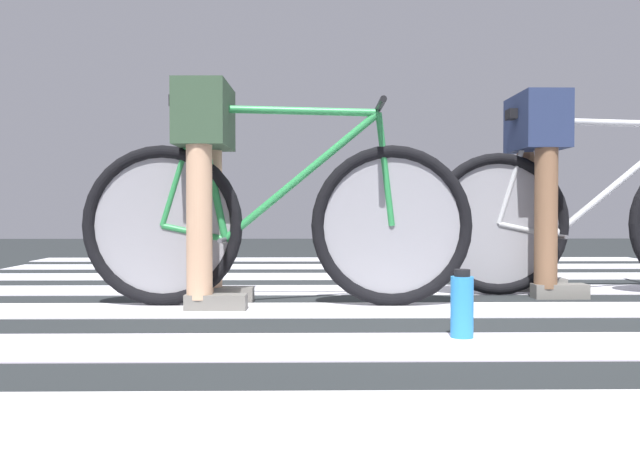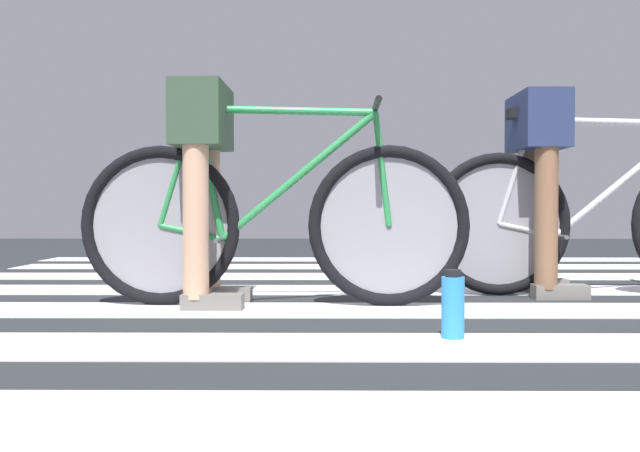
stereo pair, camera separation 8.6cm
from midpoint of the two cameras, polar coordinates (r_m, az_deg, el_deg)
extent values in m
cube|color=#222628|center=(3.37, 5.27, -6.15)|extent=(18.00, 14.00, 0.02)
cube|color=silver|center=(1.48, 14.21, -15.42)|extent=(5.20, 0.44, 0.00)
cube|color=silver|center=(2.20, 9.57, -9.84)|extent=(5.20, 0.44, 0.00)
cube|color=silver|center=(2.94, 3.10, -6.99)|extent=(5.20, 0.44, 0.00)
cube|color=silver|center=(3.67, 2.65, -5.33)|extent=(5.20, 0.44, 0.00)
cube|color=silver|center=(4.43, 4.95, -4.19)|extent=(5.20, 0.44, 0.00)
cube|color=silver|center=(5.19, 4.14, -3.39)|extent=(5.20, 0.44, 0.00)
cube|color=silver|center=(5.94, 2.71, -2.79)|extent=(5.20, 0.44, 0.00)
torus|color=black|center=(3.13, -12.37, 0.02)|extent=(0.72, 0.07, 0.72)
torus|color=black|center=(3.05, 6.55, 0.01)|extent=(0.72, 0.07, 0.72)
cylinder|color=gray|center=(3.13, -12.37, 0.02)|extent=(0.61, 0.02, 0.61)
cylinder|color=gray|center=(3.05, 6.55, 0.01)|extent=(0.61, 0.02, 0.61)
cylinder|color=#2B8846|center=(3.08, -2.11, 9.55)|extent=(0.80, 0.05, 0.05)
cylinder|color=#2B8846|center=(3.05, -0.98, 4.16)|extent=(0.70, 0.05, 0.59)
cylinder|color=#2B8846|center=(3.09, -8.42, 4.29)|extent=(0.15, 0.04, 0.59)
cylinder|color=#2B8846|center=(3.10, -9.86, -0.53)|extent=(0.29, 0.03, 0.09)
cylinder|color=#2B8846|center=(3.12, -10.96, 4.80)|extent=(0.18, 0.03, 0.53)
cylinder|color=#2B8846|center=(3.05, 6.00, 4.71)|extent=(0.09, 0.03, 0.50)
cube|color=black|center=(3.14, -9.54, 10.12)|extent=(0.24, 0.10, 0.05)
cylinder|color=black|center=(3.08, 5.45, 9.73)|extent=(0.04, 0.52, 0.03)
cylinder|color=#4C4C51|center=(3.08, -7.30, -1.10)|extent=(0.03, 0.34, 0.02)
cylinder|color=tan|center=(3.23, -8.50, 2.54)|extent=(0.11, 0.11, 0.89)
cylinder|color=tan|center=(2.96, -9.47, 2.65)|extent=(0.11, 0.11, 0.89)
cube|color=#314933|center=(3.12, -8.99, 8.98)|extent=(0.23, 0.41, 0.28)
cube|color=slate|center=(3.24, -7.25, -5.64)|extent=(0.26, 0.11, 0.07)
cube|color=slate|center=(2.97, -8.10, -6.29)|extent=(0.26, 0.11, 0.07)
torus|color=black|center=(3.55, 15.33, 0.15)|extent=(0.72, 0.06, 0.72)
cylinder|color=gray|center=(3.55, 15.33, 0.15)|extent=(0.61, 0.01, 0.61)
cylinder|color=#B8BABF|center=(3.76, 23.72, 7.93)|extent=(0.80, 0.04, 0.05)
cylinder|color=#B8BABF|center=(3.76, 24.51, 3.49)|extent=(0.70, 0.04, 0.59)
cylinder|color=#B8BABF|center=(3.62, 18.72, 3.80)|extent=(0.15, 0.03, 0.59)
cylinder|color=#B8BABF|center=(3.59, 17.48, -0.33)|extent=(0.29, 0.03, 0.09)
cylinder|color=#B8BABF|center=(3.58, 16.60, 4.32)|extent=(0.18, 0.03, 0.53)
cube|color=black|center=(3.63, 17.85, 8.87)|extent=(0.24, 0.09, 0.05)
cylinder|color=#4C4C51|center=(3.64, 19.59, -0.79)|extent=(0.02, 0.34, 0.02)
cylinder|color=brown|center=(3.74, 17.60, 2.50)|extent=(0.11, 0.11, 0.92)
cylinder|color=brown|center=(3.47, 18.98, 2.59)|extent=(0.11, 0.11, 0.92)
cube|color=navy|center=(3.63, 18.30, 8.21)|extent=(0.22, 0.41, 0.28)
cube|color=slate|center=(3.78, 18.56, -4.71)|extent=(0.26, 0.10, 0.07)
cube|color=slate|center=(3.52, 20.01, -5.16)|extent=(0.26, 0.10, 0.07)
cylinder|color=#2B8ADB|center=(2.33, 12.04, -6.69)|extent=(0.08, 0.08, 0.21)
cylinder|color=black|center=(2.32, 12.06, -3.86)|extent=(0.05, 0.05, 0.02)
camera|label=1|loc=(0.04, -89.51, 0.01)|focal=38.49mm
camera|label=2|loc=(0.04, 90.49, -0.01)|focal=38.49mm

